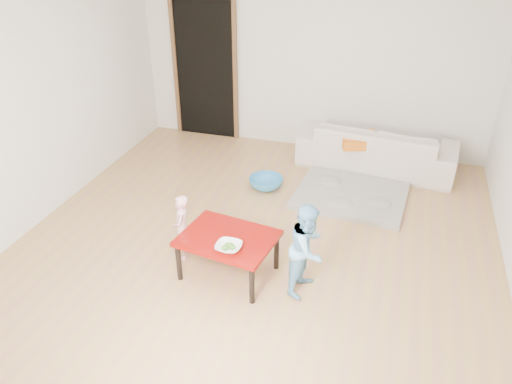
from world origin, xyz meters
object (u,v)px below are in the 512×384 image
at_px(sofa, 377,147).
at_px(child_blue, 308,249).
at_px(child_pink, 182,227).
at_px(bowl, 229,247).
at_px(basin, 266,183).
at_px(red_table, 228,255).

xyz_separation_m(sofa, child_blue, (-0.39, -2.78, 0.15)).
height_order(child_pink, child_blue, child_blue).
relative_size(bowl, child_pink, 0.33).
xyz_separation_m(child_pink, basin, (0.41, 1.64, -0.28)).
bearing_deg(sofa, red_table, 73.32).
bearing_deg(child_blue, basin, 39.82).
bearing_deg(bowl, basin, 95.93).
xyz_separation_m(child_blue, basin, (-0.89, 1.77, -0.39)).
xyz_separation_m(sofa, basin, (-1.28, -1.01, -0.24)).
bearing_deg(sofa, bowl, 75.96).
distance_m(child_blue, basin, 2.02).
bearing_deg(child_blue, sofa, 5.03).
height_order(bowl, child_pink, child_pink).
bearing_deg(child_pink, red_table, 59.42).
height_order(bowl, basin, bowl).
bearing_deg(red_table, bowl, -67.69).
xyz_separation_m(red_table, basin, (-0.13, 1.78, -0.15)).
height_order(bowl, child_blue, child_blue).
bearing_deg(basin, sofa, 38.06).
bearing_deg(child_blue, bowl, 119.11).
distance_m(red_table, bowl, 0.32).
relative_size(red_table, basin, 2.00).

